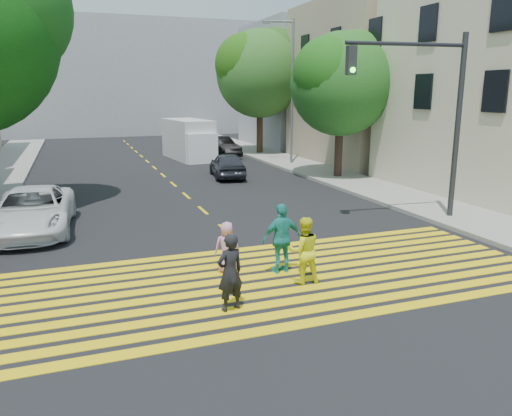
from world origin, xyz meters
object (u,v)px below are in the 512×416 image
tree_right_near (342,79)px  dark_car_parked (220,147)px  pedestrian_woman (304,250)px  white_sedan (32,211)px  tree_right_far (261,69)px  pedestrian_man (230,273)px  dark_car_near (227,165)px  pedestrian_extra (282,238)px  traffic_signal (429,102)px  silver_car (181,142)px  white_van (190,141)px  pedestrian_child (227,247)px

tree_right_near → dark_car_parked: (-3.38, 10.97, -4.43)m
pedestrian_woman → white_sedan: size_ratio=0.31×
tree_right_near → tree_right_far: (-0.11, 11.44, 0.95)m
pedestrian_man → dark_car_near: (4.84, 16.11, -0.16)m
tree_right_far → white_sedan: (-14.43, -17.27, -5.37)m
tree_right_far → pedestrian_extra: size_ratio=5.04×
pedestrian_extra → traffic_signal: traffic_signal is taller
tree_right_near → dark_car_parked: tree_right_near is taller
silver_car → traffic_signal: traffic_signal is taller
tree_right_far → pedestrian_extra: bearing=-109.4°
tree_right_near → pedestrian_woman: tree_right_near is taller
tree_right_near → traffic_signal: bearing=-101.1°
dark_car_near → dark_car_parked: (2.07, 8.65, 0.04)m
tree_right_far → dark_car_parked: (-3.27, -0.47, -5.38)m
pedestrian_man → traffic_signal: bearing=-166.4°
white_van → traffic_signal: size_ratio=0.91×
tree_right_near → dark_car_parked: size_ratio=1.76×
pedestrian_man → pedestrian_child: (0.62, 2.24, -0.18)m
pedestrian_child → white_van: size_ratio=0.22×
tree_right_near → white_van: bearing=118.3°
white_sedan → silver_car: white_sedan is taller
tree_right_far → traffic_signal: size_ratio=1.41×
pedestrian_extra → silver_car: bearing=-100.2°
white_sedan → white_van: white_van is taller
silver_car → tree_right_far: bearing=131.7°
pedestrian_child → dark_car_near: bearing=-94.0°
pedestrian_man → pedestrian_woman: pedestrian_man is taller
pedestrian_child → white_sedan: 7.52m
tree_right_far → white_van: bearing=-170.2°
tree_right_far → pedestrian_extra: (-8.28, -23.52, -5.20)m
white_sedan → dark_car_parked: white_sedan is taller
silver_car → traffic_signal: size_ratio=0.73×
pedestrian_woman → silver_car: (3.03, 28.89, -0.13)m
dark_car_near → pedestrian_woman: bearing=87.7°
pedestrian_man → traffic_signal: traffic_signal is taller
tree_right_near → silver_car: tree_right_near is taller
tree_right_far → white_van: (-5.54, -0.96, -4.83)m
silver_car → white_van: 5.56m
white_sedan → silver_car: (9.39, 21.82, -0.04)m
dark_car_near → traffic_signal: traffic_signal is taller
pedestrian_woman → pedestrian_child: bearing=-33.9°
white_sedan → white_van: 18.59m
pedestrian_extra → pedestrian_child: bearing=-25.7°
pedestrian_child → white_sedan: (-4.87, 5.72, 0.07)m
pedestrian_man → silver_car: bearing=-115.5°
pedestrian_extra → dark_car_near: (2.94, 14.40, -0.22)m
pedestrian_man → pedestrian_extra: 2.56m
pedestrian_man → pedestrian_child: bearing=-121.1°
white_sedan → dark_car_near: (9.09, 8.15, -0.05)m
dark_car_near → dark_car_parked: 8.89m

